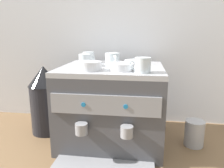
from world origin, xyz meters
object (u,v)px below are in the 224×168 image
ceramic_cup_0 (142,65)px  ceramic_bowl_2 (133,63)px  milk_pitcher (194,133)px  ceramic_cup_2 (86,60)px  espresso_machine (112,105)px  ceramic_cup_1 (88,57)px  ceramic_bowl_0 (122,67)px  ceramic_bowl_1 (90,66)px  ceramic_cup_3 (113,59)px  coffee_grinder (45,99)px

ceramic_cup_0 → ceramic_bowl_2: (-0.05, 0.17, -0.02)m
milk_pitcher → ceramic_cup_2: bearing=-179.8°
espresso_machine → ceramic_cup_1: (-0.16, 0.14, 0.24)m
espresso_machine → ceramic_bowl_2: (0.11, 0.02, 0.23)m
ceramic_cup_0 → milk_pitcher: 0.51m
ceramic_bowl_0 → ceramic_bowl_1: 0.15m
ceramic_cup_3 → ceramic_cup_0: bearing=-54.1°
ceramic_bowl_0 → coffee_grinder: bearing=161.1°
ceramic_cup_1 → ceramic_bowl_0: size_ratio=0.87×
coffee_grinder → milk_pitcher: bearing=-3.1°
coffee_grinder → ceramic_bowl_2: bearing=-3.4°
ceramic_cup_0 → espresso_machine: bearing=135.7°
ceramic_bowl_2 → ceramic_cup_3: bearing=157.2°
espresso_machine → ceramic_cup_0: bearing=-44.3°
ceramic_cup_2 → ceramic_bowl_2: ceramic_cup_2 is taller
ceramic_cup_1 → ceramic_cup_2: bearing=-81.3°
ceramic_cup_2 → ceramic_bowl_2: bearing=3.9°
ceramic_bowl_1 → milk_pitcher: (0.53, 0.14, -0.37)m
ceramic_cup_1 → coffee_grinder: bearing=-160.4°
espresso_machine → ceramic_bowl_1: 0.28m
ceramic_cup_2 → ceramic_cup_1: bearing=98.7°
espresso_machine → ceramic_cup_3: (-0.01, 0.07, 0.24)m
espresso_machine → ceramic_cup_1: ceramic_cup_1 is taller
milk_pitcher → ceramic_cup_0: bearing=-150.9°
coffee_grinder → milk_pitcher: (0.85, -0.05, -0.14)m
ceramic_bowl_0 → ceramic_bowl_2: 0.14m
ceramic_bowl_0 → ceramic_bowl_1: bearing=-172.1°
ceramic_cup_0 → coffee_grinder: 0.65m
ceramic_cup_3 → ceramic_bowl_1: size_ratio=1.02×
milk_pitcher → ceramic_cup_1: bearing=167.6°
ceramic_bowl_2 → coffee_grinder: (-0.52, 0.03, -0.23)m
coffee_grinder → milk_pitcher: size_ratio=2.91×
ceramic_cup_3 → ceramic_cup_2: bearing=-153.8°
ceramic_cup_2 → milk_pitcher: ceramic_cup_2 is taller
ceramic_cup_3 → ceramic_bowl_2: size_ratio=1.18×
ceramic_bowl_0 → coffee_grinder: ceramic_bowl_0 is taller
ceramic_cup_2 → ceramic_bowl_0: 0.23m
ceramic_cup_1 → ceramic_bowl_2: bearing=-23.6°
ceramic_cup_2 → milk_pitcher: size_ratio=0.68×
ceramic_bowl_1 → ceramic_bowl_0: bearing=7.9°
espresso_machine → ceramic_bowl_1: ceramic_bowl_1 is taller
ceramic_bowl_2 → coffee_grinder: 0.57m
ceramic_cup_0 → ceramic_bowl_2: bearing=104.5°
ceramic_cup_1 → ceramic_cup_2: size_ratio=1.06×
coffee_grinder → ceramic_cup_0: bearing=-20.1°
ceramic_cup_1 → coffee_grinder: size_ratio=0.25×
ceramic_cup_0 → ceramic_bowl_0: (-0.10, 0.05, -0.02)m
espresso_machine → ceramic_bowl_0: 0.26m
ceramic_bowl_2 → milk_pitcher: (0.33, -0.01, -0.37)m
ceramic_cup_2 → milk_pitcher: 0.70m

